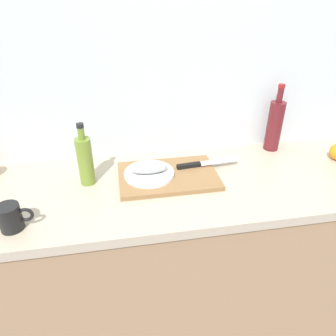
% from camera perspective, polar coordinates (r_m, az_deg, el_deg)
% --- Properties ---
extents(ground_plane, '(12.00, 12.00, 0.00)m').
position_cam_1_polar(ground_plane, '(1.99, 2.66, -24.84)').
color(ground_plane, slate).
extents(back_wall, '(3.20, 0.05, 2.50)m').
position_cam_1_polar(back_wall, '(1.50, 1.10, 15.59)').
color(back_wall, silver).
rests_on(back_wall, ground_plane).
extents(kitchen_counter, '(2.00, 0.60, 0.90)m').
position_cam_1_polar(kitchen_counter, '(1.64, 3.04, -15.85)').
color(kitchen_counter, '#9E7A56').
rests_on(kitchen_counter, ground_plane).
extents(cutting_board, '(0.43, 0.28, 0.02)m').
position_cam_1_polar(cutting_board, '(1.37, 0.00, -1.44)').
color(cutting_board, olive).
rests_on(cutting_board, kitchen_counter).
extents(white_plate, '(0.22, 0.22, 0.01)m').
position_cam_1_polar(white_plate, '(1.36, -3.43, -1.01)').
color(white_plate, white).
rests_on(white_plate, cutting_board).
extents(fish_fillet, '(0.16, 0.07, 0.04)m').
position_cam_1_polar(fish_fillet, '(1.34, -3.46, -0.08)').
color(fish_fillet, '#999E99').
rests_on(fish_fillet, white_plate).
extents(chef_knife, '(0.29, 0.06, 0.02)m').
position_cam_1_polar(chef_knife, '(1.43, 5.81, 0.73)').
color(chef_knife, silver).
rests_on(chef_knife, cutting_board).
extents(olive_oil_bottle, '(0.06, 0.06, 0.27)m').
position_cam_1_polar(olive_oil_bottle, '(1.33, -14.79, 1.40)').
color(olive_oil_bottle, olive).
rests_on(olive_oil_bottle, kitchen_counter).
extents(wine_bottle, '(0.07, 0.07, 0.33)m').
position_cam_1_polar(wine_bottle, '(1.65, 18.77, 7.44)').
color(wine_bottle, '#59191E').
rests_on(wine_bottle, kitchen_counter).
extents(coffee_mug_0, '(0.12, 0.08, 0.10)m').
position_cam_1_polar(coffee_mug_0, '(1.21, -26.62, -8.00)').
color(coffee_mug_0, black).
rests_on(coffee_mug_0, kitchen_counter).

